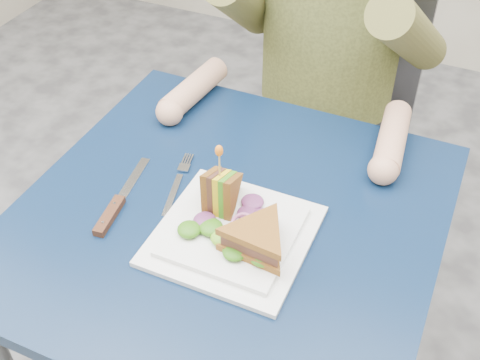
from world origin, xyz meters
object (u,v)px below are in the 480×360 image
at_px(sandwich_flat, 257,239).
at_px(chair, 332,103).
at_px(table, 228,243).
at_px(sandwich_upright, 220,191).
at_px(plate, 233,234).
at_px(knife, 114,209).
at_px(fork, 177,185).

bearing_deg(sandwich_flat, chair, 96.65).
distance_m(table, sandwich_upright, 0.13).
distance_m(plate, sandwich_upright, 0.08).
bearing_deg(plate, knife, -172.70).
bearing_deg(sandwich_upright, table, 23.01).
distance_m(chair, sandwich_upright, 0.74).
bearing_deg(fork, chair, 79.72).
bearing_deg(sandwich_upright, plate, -44.47).
bearing_deg(chair, knife, -104.00).
height_order(table, plate, plate).
xyz_separation_m(table, sandwich_upright, (-0.01, -0.00, 0.13)).
distance_m(sandwich_flat, fork, 0.24).
height_order(table, knife, knife).
bearing_deg(sandwich_upright, fork, 163.45).
xyz_separation_m(table, sandwich_flat, (0.09, -0.07, 0.12)).
relative_size(sandwich_flat, sandwich_upright, 1.21).
height_order(plate, knife, plate).
height_order(fork, knife, knife).
relative_size(chair, sandwich_flat, 6.22).
distance_m(table, sandwich_flat, 0.17).
relative_size(chair, plate, 3.58).
relative_size(table, plate, 2.88).
distance_m(table, knife, 0.22).
xyz_separation_m(fork, knife, (-0.07, -0.11, 0.00)).
relative_size(table, sandwich_upright, 6.08).
height_order(table, sandwich_flat, sandwich_flat).
xyz_separation_m(sandwich_upright, fork, (-0.11, 0.03, -0.05)).
height_order(chair, plate, chair).
xyz_separation_m(table, fork, (-0.12, 0.03, 0.08)).
xyz_separation_m(chair, plate, (0.03, -0.74, 0.20)).
xyz_separation_m(table, chair, (0.00, 0.69, -0.11)).
bearing_deg(knife, table, 22.36).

